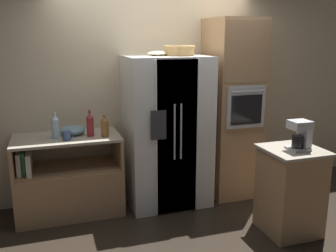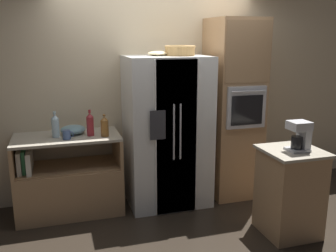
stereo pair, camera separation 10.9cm
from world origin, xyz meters
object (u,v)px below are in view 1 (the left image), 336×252
object	(u,v)px
wall_oven	(232,109)
bottle_tall	(90,125)
bottle_short	(55,126)
bottle_wide	(105,127)
mixing_bowl	(73,130)
coffee_maker	(301,134)
fruit_bowl	(157,53)
wicker_basket	(180,50)
refrigerator	(167,132)
mug	(67,135)

from	to	relation	value
wall_oven	bottle_tall	bearing A→B (deg)	-178.87
bottle_short	bottle_wide	size ratio (longest dim) A/B	1.16
mixing_bowl	coffee_maker	size ratio (longest dim) A/B	0.95
fruit_bowl	mixing_bowl	size ratio (longest dim) A/B	0.82
wicker_basket	refrigerator	bearing A→B (deg)	173.11
wall_oven	bottle_wide	xyz separation A→B (m)	(-1.63, -0.11, -0.08)
wall_oven	bottle_wide	world-z (taller)	wall_oven
mug	coffee_maker	world-z (taller)	coffee_maker
bottle_wide	wicker_basket	bearing A→B (deg)	3.58
refrigerator	mixing_bowl	xyz separation A→B (m)	(-1.09, 0.13, 0.07)
refrigerator	mixing_bowl	world-z (taller)	refrigerator
fruit_bowl	mug	world-z (taller)	fruit_bowl
refrigerator	wicker_basket	size ratio (longest dim) A/B	5.00
wall_oven	mixing_bowl	bearing A→B (deg)	177.36
refrigerator	fruit_bowl	bearing A→B (deg)	162.61
bottle_wide	mug	xyz separation A→B (m)	(-0.41, -0.02, -0.06)
wicker_basket	coffee_maker	size ratio (longest dim) A/B	1.21
bottle_tall	wall_oven	bearing A→B (deg)	1.13
wicker_basket	bottle_wide	xyz separation A→B (m)	(-0.90, -0.06, -0.82)
refrigerator	mug	world-z (taller)	refrigerator
mug	mixing_bowl	world-z (taller)	same
refrigerator	mug	bearing A→B (deg)	-175.53
wall_oven	wicker_basket	size ratio (longest dim) A/B	6.21
fruit_bowl	bottle_tall	distance (m)	1.11
wicker_basket	mixing_bowl	size ratio (longest dim) A/B	1.27
bottle_wide	wall_oven	bearing A→B (deg)	3.87
wall_oven	mug	world-z (taller)	wall_oven
wall_oven	fruit_bowl	size ratio (longest dim) A/B	9.66
mug	bottle_tall	bearing A→B (deg)	19.36
fruit_bowl	bottle_wide	size ratio (longest dim) A/B	0.92
bottle_wide	refrigerator	bearing A→B (deg)	5.65
bottle_tall	mixing_bowl	distance (m)	0.24
bottle_wide	bottle_short	bearing A→B (deg)	167.92
bottle_tall	coffee_maker	xyz separation A→B (m)	(1.93, -1.15, 0.02)
mug	mixing_bowl	xyz separation A→B (m)	(0.07, 0.22, -0.00)
coffee_maker	mug	bearing A→B (deg)	154.22
coffee_maker	wicker_basket	bearing A→B (deg)	127.73
mug	refrigerator	bearing A→B (deg)	4.47
wall_oven	bottle_short	world-z (taller)	wall_oven
wicker_basket	bottle_wide	size ratio (longest dim) A/B	1.43
bottle_wide	bottle_tall	bearing A→B (deg)	153.74
wicker_basket	mug	xyz separation A→B (m)	(-1.32, -0.07, -0.89)
mixing_bowl	bottle_tall	bearing A→B (deg)	-34.11
wall_oven	bottle_short	distance (m)	2.16
wicker_basket	bottle_tall	xyz separation A→B (m)	(-1.05, 0.02, -0.81)
wicker_basket	mug	distance (m)	1.59
refrigerator	bottle_tall	distance (m)	0.92
refrigerator	mixing_bowl	distance (m)	1.10
refrigerator	bottle_tall	size ratio (longest dim) A/B	6.04
wall_oven	bottle_tall	distance (m)	1.78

